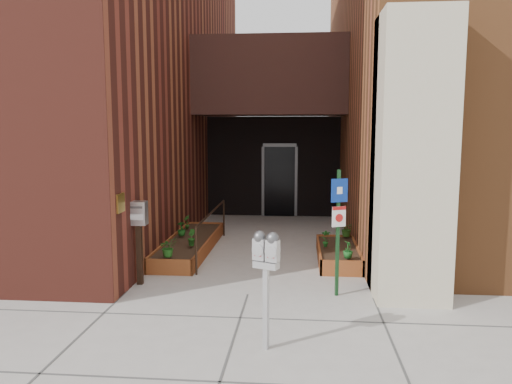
# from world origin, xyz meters

# --- Properties ---
(ground) EXTENTS (80.00, 80.00, 0.00)m
(ground) POSITION_xyz_m (0.00, 0.00, 0.00)
(ground) COLOR #9E9991
(ground) RESTS_ON ground
(architecture) EXTENTS (20.00, 14.60, 10.00)m
(architecture) POSITION_xyz_m (-0.18, 6.89, 4.98)
(architecture) COLOR maroon
(architecture) RESTS_ON ground
(planter_left) EXTENTS (0.90, 3.60, 0.30)m
(planter_left) POSITION_xyz_m (-1.55, 2.70, 0.13)
(planter_left) COLOR brown
(planter_left) RESTS_ON ground
(planter_right) EXTENTS (0.80, 2.20, 0.30)m
(planter_right) POSITION_xyz_m (1.60, 2.20, 0.13)
(planter_right) COLOR brown
(planter_right) RESTS_ON ground
(handrail) EXTENTS (0.04, 3.34, 0.90)m
(handrail) POSITION_xyz_m (-1.05, 2.65, 0.75)
(handrail) COLOR black
(handrail) RESTS_ON ground
(parking_meter) EXTENTS (0.34, 0.23, 1.46)m
(parking_meter) POSITION_xyz_m (0.43, -1.95, 1.13)
(parking_meter) COLOR #B7B6B9
(parking_meter) RESTS_ON ground
(sign_post) EXTENTS (0.26, 0.12, 2.03)m
(sign_post) POSITION_xyz_m (1.43, 0.08, 1.25)
(sign_post) COLOR #153A1B
(sign_post) RESTS_ON ground
(payment_dropbox) EXTENTS (0.29, 0.22, 1.44)m
(payment_dropbox) POSITION_xyz_m (-1.90, 0.38, 1.04)
(payment_dropbox) COLOR black
(payment_dropbox) RESTS_ON ground
(shrub_left_a) EXTENTS (0.45, 0.45, 0.36)m
(shrub_left_a) POSITION_xyz_m (-1.59, 1.10, 0.48)
(shrub_left_a) COLOR #215C1A
(shrub_left_a) RESTS_ON planter_left
(shrub_left_b) EXTENTS (0.25, 0.25, 0.33)m
(shrub_left_b) POSITION_xyz_m (-1.36, 2.00, 0.47)
(shrub_left_b) COLOR #1F5819
(shrub_left_b) RESTS_ON planter_left
(shrub_left_c) EXTENTS (0.23, 0.23, 0.32)m
(shrub_left_c) POSITION_xyz_m (-1.77, 2.88, 0.46)
(shrub_left_c) COLOR #1B5B1A
(shrub_left_c) RESTS_ON planter_left
(shrub_left_d) EXTENTS (0.24, 0.24, 0.33)m
(shrub_left_d) POSITION_xyz_m (-1.83, 3.64, 0.46)
(shrub_left_d) COLOR #1C4F16
(shrub_left_d) RESTS_ON planter_left
(shrub_right_a) EXTENTS (0.18, 0.18, 0.32)m
(shrub_right_a) POSITION_xyz_m (1.71, 1.30, 0.46)
(shrub_right_a) COLOR #1A5B1F
(shrub_right_a) RESTS_ON planter_right
(shrub_right_b) EXTENTS (0.18, 0.18, 0.35)m
(shrub_right_b) POSITION_xyz_m (1.35, 2.13, 0.47)
(shrub_right_b) COLOR #1B5E1E
(shrub_right_b) RESTS_ON planter_right
(shrub_right_c) EXTENTS (0.35, 0.35, 0.36)m
(shrub_right_c) POSITION_xyz_m (1.85, 3.10, 0.48)
(shrub_right_c) COLOR #295919
(shrub_right_c) RESTS_ON planter_right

